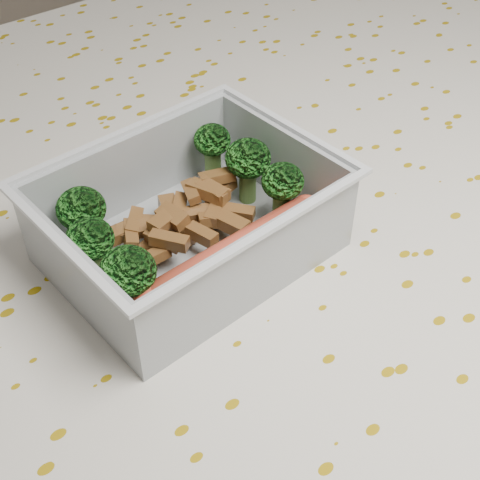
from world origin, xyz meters
TOP-DOWN VIEW (x-y plane):
  - dining_table at (0.00, 0.00)m, footprint 1.40×0.90m
  - tablecloth at (0.00, 0.00)m, footprint 1.46×0.96m
  - lunch_container at (-0.02, 0.04)m, footprint 0.20×0.16m
  - broccoli_florets at (-0.02, 0.05)m, footprint 0.17×0.11m
  - meat_pile at (-0.01, 0.05)m, footprint 0.11×0.07m
  - sausage at (-0.01, -0.00)m, footprint 0.16×0.03m

SIDE VIEW (x-z plane):
  - dining_table at x=0.00m, z-range 0.29..1.04m
  - tablecloth at x=0.00m, z-range 0.62..0.81m
  - meat_pile at x=-0.01m, z-range 0.76..0.79m
  - lunch_container at x=-0.02m, z-range 0.75..0.81m
  - sausage at x=-0.01m, z-range 0.77..0.79m
  - broccoli_florets at x=-0.02m, z-range 0.77..0.82m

